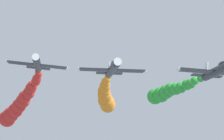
{
  "coord_description": "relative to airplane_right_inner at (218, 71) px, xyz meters",
  "views": [
    {
      "loc": [
        7.37,
        61.97,
        124.17
      ],
      "look_at": [
        0.0,
        0.0,
        134.69
      ],
      "focal_mm": 73.39,
      "sensor_mm": 36.0,
      "label": 1
    }
  ],
  "objects": [
    {
      "name": "smoke_trail_right_inner",
      "position": [
        1.86,
        -17.7,
        -0.45
      ],
      "size": [
        4.83,
        16.58,
        2.92
      ],
      "color": "green"
    },
    {
      "name": "airplane_left_outer",
      "position": [
        11.41,
        -9.85,
        1.68
      ],
      "size": [
        9.56,
        10.35,
        2.32
      ],
      "rotation": [
        0.0,
        -0.01,
        0.0
      ],
      "color": "#23282D"
    },
    {
      "name": "smoke_trail_left_outer",
      "position": [
        9.94,
        -32.61,
        0.06
      ],
      "size": [
        4.43,
        23.06,
        4.56
      ],
      "color": "orange"
    },
    {
      "name": "smoke_trail_right_outer",
      "position": [
        26.82,
        -42.47,
        -0.7
      ],
      "size": [
        9.67,
        25.03,
        8.99
      ],
      "color": "red"
    },
    {
      "name": "airplane_right_inner",
      "position": [
        0.0,
        0.0,
        0.0
      ],
      "size": [
        9.56,
        10.35,
        2.35
      ],
      "rotation": [
        0.0,
        -0.06,
        0.0
      ],
      "color": "#23282D"
    },
    {
      "name": "airplane_right_outer",
      "position": [
        22.07,
        -18.33,
        3.7
      ],
      "size": [
        9.55,
        10.35,
        2.47
      ],
      "rotation": [
        0.0,
        -0.09,
        0.0
      ],
      "color": "#23282D"
    }
  ]
}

